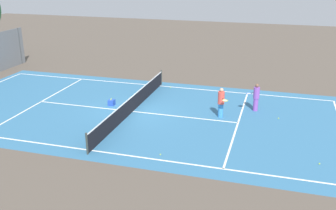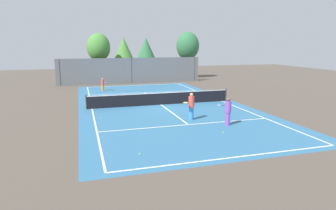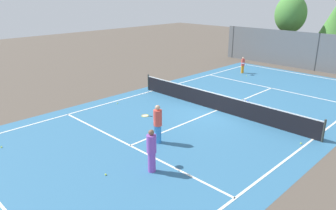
{
  "view_description": "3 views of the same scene",
  "coord_description": "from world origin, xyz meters",
  "px_view_note": "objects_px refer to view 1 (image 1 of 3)",
  "views": [
    {
      "loc": [
        -20.74,
        -8.32,
        8.53
      ],
      "look_at": [
        -0.61,
        -2.43,
        0.89
      ],
      "focal_mm": 41.7,
      "sensor_mm": 36.0,
      "label": 1
    },
    {
      "loc": [
        -6.22,
        -22.83,
        4.88
      ],
      "look_at": [
        -0.34,
        -3.17,
        0.62
      ],
      "focal_mm": 31.46,
      "sensor_mm": 36.0,
      "label": 2
    },
    {
      "loc": [
        10.3,
        -14.38,
        6.45
      ],
      "look_at": [
        -0.67,
        -3.33,
        0.99
      ],
      "focal_mm": 34.53,
      "sensor_mm": 36.0,
      "label": 3
    }
  ],
  "objects_px": {
    "tennis_ball_2": "(160,155)",
    "tennis_ball_5": "(279,118)",
    "player_1": "(256,97)",
    "tennis_ball_3": "(145,94)",
    "player_2": "(221,102)",
    "tennis_ball_4": "(320,164)",
    "tennis_ball_0": "(170,87)",
    "ball_crate": "(112,102)"
  },
  "relations": [
    {
      "from": "player_2",
      "to": "ball_crate",
      "type": "xyz_separation_m",
      "value": [
        0.08,
        6.99,
        -0.74
      ]
    },
    {
      "from": "tennis_ball_0",
      "to": "tennis_ball_2",
      "type": "relative_size",
      "value": 1.0
    },
    {
      "from": "tennis_ball_2",
      "to": "tennis_ball_5",
      "type": "relative_size",
      "value": 1.0
    },
    {
      "from": "player_1",
      "to": "player_2",
      "type": "bearing_deg",
      "value": 131.48
    },
    {
      "from": "player_2",
      "to": "tennis_ball_2",
      "type": "xyz_separation_m",
      "value": [
        -5.63,
        1.95,
        -0.89
      ]
    },
    {
      "from": "tennis_ball_3",
      "to": "tennis_ball_4",
      "type": "xyz_separation_m",
      "value": [
        -7.14,
        -10.9,
        0.0
      ]
    },
    {
      "from": "tennis_ball_0",
      "to": "tennis_ball_4",
      "type": "xyz_separation_m",
      "value": [
        -9.17,
        -9.62,
        0.0
      ]
    },
    {
      "from": "player_2",
      "to": "tennis_ball_3",
      "type": "bearing_deg",
      "value": 64.85
    },
    {
      "from": "ball_crate",
      "to": "tennis_ball_4",
      "type": "relative_size",
      "value": 6.45
    },
    {
      "from": "tennis_ball_0",
      "to": "player_2",
      "type": "bearing_deg",
      "value": -136.83
    },
    {
      "from": "tennis_ball_2",
      "to": "tennis_ball_3",
      "type": "height_order",
      "value": "same"
    },
    {
      "from": "player_2",
      "to": "ball_crate",
      "type": "height_order",
      "value": "player_2"
    },
    {
      "from": "tennis_ball_2",
      "to": "tennis_ball_3",
      "type": "distance_m",
      "value": 9.11
    },
    {
      "from": "tennis_ball_3",
      "to": "tennis_ball_4",
      "type": "bearing_deg",
      "value": -123.22
    },
    {
      "from": "tennis_ball_3",
      "to": "tennis_ball_5",
      "type": "relative_size",
      "value": 1.0
    },
    {
      "from": "player_2",
      "to": "tennis_ball_0",
      "type": "height_order",
      "value": "player_2"
    },
    {
      "from": "tennis_ball_4",
      "to": "player_2",
      "type": "bearing_deg",
      "value": 49.39
    },
    {
      "from": "player_1",
      "to": "tennis_ball_0",
      "type": "distance_m",
      "value": 7.03
    },
    {
      "from": "player_1",
      "to": "ball_crate",
      "type": "distance_m",
      "value": 9.03
    },
    {
      "from": "player_1",
      "to": "tennis_ball_0",
      "type": "relative_size",
      "value": 26.06
    },
    {
      "from": "tennis_ball_2",
      "to": "tennis_ball_5",
      "type": "height_order",
      "value": "same"
    },
    {
      "from": "tennis_ball_0",
      "to": "tennis_ball_4",
      "type": "height_order",
      "value": "same"
    },
    {
      "from": "tennis_ball_2",
      "to": "ball_crate",
      "type": "bearing_deg",
      "value": 41.47
    },
    {
      "from": "player_1",
      "to": "tennis_ball_2",
      "type": "distance_m",
      "value": 8.27
    },
    {
      "from": "tennis_ball_5",
      "to": "tennis_ball_4",
      "type": "bearing_deg",
      "value": -159.57
    },
    {
      "from": "player_1",
      "to": "tennis_ball_0",
      "type": "height_order",
      "value": "player_1"
    },
    {
      "from": "ball_crate",
      "to": "tennis_ball_0",
      "type": "relative_size",
      "value": 6.45
    },
    {
      "from": "tennis_ball_4",
      "to": "tennis_ball_3",
      "type": "bearing_deg",
      "value": 56.78
    },
    {
      "from": "tennis_ball_5",
      "to": "tennis_ball_2",
      "type": "bearing_deg",
      "value": 140.19
    },
    {
      "from": "tennis_ball_0",
      "to": "tennis_ball_4",
      "type": "relative_size",
      "value": 1.0
    },
    {
      "from": "tennis_ball_0",
      "to": "tennis_ball_2",
      "type": "height_order",
      "value": "same"
    },
    {
      "from": "tennis_ball_3",
      "to": "player_1",
      "type": "bearing_deg",
      "value": -97.64
    },
    {
      "from": "tennis_ball_0",
      "to": "tennis_ball_2",
      "type": "xyz_separation_m",
      "value": [
        -10.33,
        -2.46,
        0.0
      ]
    },
    {
      "from": "player_2",
      "to": "tennis_ball_4",
      "type": "bearing_deg",
      "value": -130.61
    },
    {
      "from": "player_1",
      "to": "tennis_ball_4",
      "type": "xyz_separation_m",
      "value": [
        -6.13,
        -3.34,
        -0.85
      ]
    },
    {
      "from": "player_2",
      "to": "tennis_ball_5",
      "type": "height_order",
      "value": "player_2"
    },
    {
      "from": "player_2",
      "to": "tennis_ball_0",
      "type": "bearing_deg",
      "value": 43.17
    },
    {
      "from": "ball_crate",
      "to": "player_2",
      "type": "bearing_deg",
      "value": -90.64
    },
    {
      "from": "tennis_ball_0",
      "to": "tennis_ball_5",
      "type": "height_order",
      "value": "same"
    },
    {
      "from": "player_1",
      "to": "tennis_ball_5",
      "type": "distance_m",
      "value": 1.94
    },
    {
      "from": "player_1",
      "to": "tennis_ball_3",
      "type": "relative_size",
      "value": 26.06
    },
    {
      "from": "player_1",
      "to": "tennis_ball_3",
      "type": "height_order",
      "value": "player_1"
    }
  ]
}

